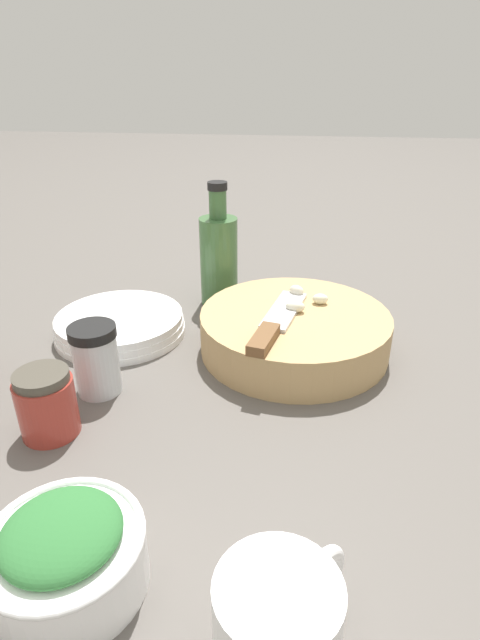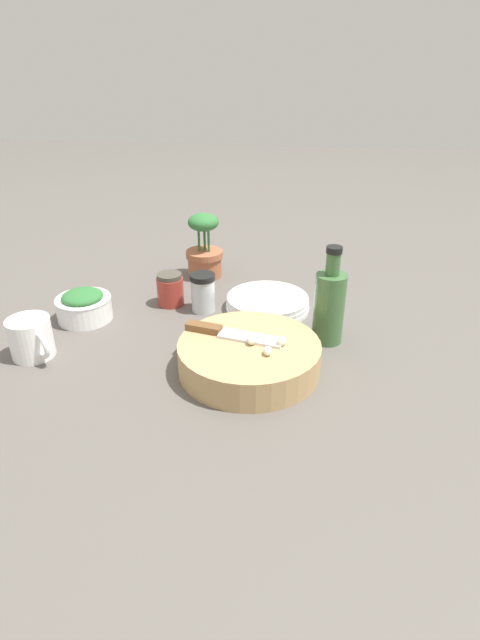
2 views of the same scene
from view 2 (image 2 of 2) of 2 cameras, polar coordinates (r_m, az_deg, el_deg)
The scene contains 11 objects.
ground_plane at distance 0.98m, azimuth -4.03°, elevation -2.38°, with size 5.00×5.00×0.00m, color #56514C.
cutting_board at distance 0.88m, azimuth 1.04°, elevation -4.22°, with size 0.25×0.25×0.05m.
chef_knife at distance 0.89m, azimuth -1.41°, elevation -1.48°, with size 0.18×0.07×0.01m.
garlic_cloves at distance 0.85m, azimuth 2.94°, elevation -2.65°, with size 0.07×0.06×0.02m.
herb_bowl at distance 1.10m, azimuth -17.42°, elevation 1.61°, with size 0.12×0.12×0.07m.
spice_jar at distance 1.08m, azimuth -4.25°, elevation 3.16°, with size 0.05×0.05×0.08m.
coffee_mug at distance 0.99m, azimuth -22.74°, elevation -1.91°, with size 0.10×0.08×0.08m.
plate_stack at distance 1.10m, azimuth 3.15°, elevation 1.96°, with size 0.18×0.18×0.03m.
honey_jar at distance 1.12m, azimuth -7.97°, elevation 3.48°, with size 0.06×0.06×0.07m.
oil_bottle at distance 0.96m, azimuth 10.17°, elevation 1.70°, with size 0.06×0.06×0.19m.
potted_herb at distance 1.26m, azimuth -4.11°, elevation 7.93°, with size 0.09×0.09×0.16m.
Camera 2 is at (0.18, -0.83, 0.49)m, focal length 28.00 mm.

